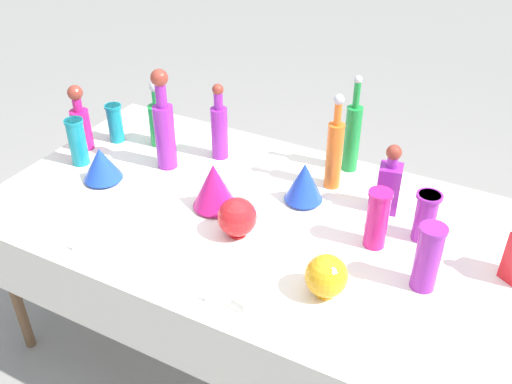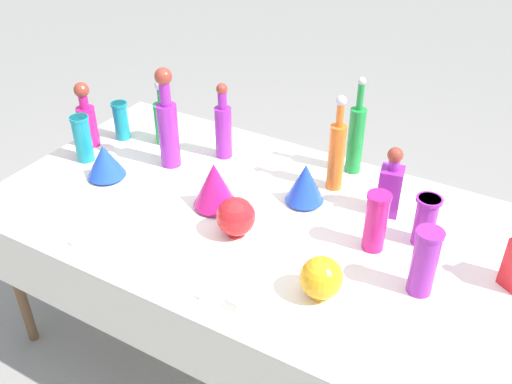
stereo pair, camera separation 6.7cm
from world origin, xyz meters
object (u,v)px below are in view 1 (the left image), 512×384
(tall_bottle_4, at_px, (334,151))
(slender_vase_0, at_px, (115,122))
(tall_bottle_5, at_px, (352,135))
(fluted_vase_2, at_px, (101,164))
(round_bowl_1, at_px, (326,276))
(fluted_vase_1, at_px, (214,185))
(cardboard_box_behind_left, at_px, (402,222))
(slender_vase_3, at_px, (377,218))
(tall_bottle_0, at_px, (81,122))
(tall_bottle_3, at_px, (219,127))
(slender_vase_1, at_px, (428,256))
(square_decanter_0, at_px, (389,183))
(slender_vase_2, at_px, (426,215))
(tall_bottle_1, at_px, (158,121))
(fluted_vase_0, at_px, (304,182))
(round_bowl_0, at_px, (238,217))
(tall_bottle_2, at_px, (164,126))
(slender_vase_4, at_px, (77,141))

(tall_bottle_4, relative_size, slender_vase_0, 2.25)
(tall_bottle_4, xyz_separation_m, tall_bottle_5, (0.02, 0.16, -0.00))
(fluted_vase_2, bearing_deg, round_bowl_1, -10.40)
(tall_bottle_4, distance_m, fluted_vase_1, 0.50)
(cardboard_box_behind_left, bearing_deg, fluted_vase_2, -131.29)
(slender_vase_3, height_order, fluted_vase_1, slender_vase_3)
(tall_bottle_0, relative_size, tall_bottle_3, 0.88)
(tall_bottle_5, bearing_deg, tall_bottle_4, -96.29)
(tall_bottle_0, relative_size, slender_vase_1, 1.27)
(square_decanter_0, distance_m, slender_vase_1, 0.43)
(tall_bottle_0, relative_size, slender_vase_2, 1.60)
(tall_bottle_0, xyz_separation_m, tall_bottle_3, (0.58, 0.22, 0.01))
(tall_bottle_5, bearing_deg, round_bowl_1, -75.55)
(tall_bottle_5, xyz_separation_m, fluted_vase_2, (-0.87, -0.56, -0.08))
(tall_bottle_1, relative_size, tall_bottle_5, 0.72)
(tall_bottle_1, bearing_deg, tall_bottle_5, 13.05)
(square_decanter_0, xyz_separation_m, fluted_vase_0, (-0.30, -0.10, -0.03))
(slender_vase_1, bearing_deg, round_bowl_0, -176.20)
(cardboard_box_behind_left, bearing_deg, slender_vase_2, -75.42)
(tall_bottle_2, xyz_separation_m, tall_bottle_5, (0.70, 0.34, -0.03))
(tall_bottle_3, xyz_separation_m, slender_vase_1, (1.00, -0.41, -0.02))
(tall_bottle_0, height_order, fluted_vase_1, tall_bottle_0)
(tall_bottle_2, height_order, tall_bottle_4, tall_bottle_2)
(tall_bottle_4, relative_size, slender_vase_4, 1.94)
(tall_bottle_3, xyz_separation_m, fluted_vase_1, (0.18, -0.34, -0.04))
(square_decanter_0, xyz_separation_m, fluted_vase_1, (-0.59, -0.29, -0.02))
(tall_bottle_1, xyz_separation_m, tall_bottle_3, (0.30, 0.03, 0.03))
(tall_bottle_5, distance_m, fluted_vase_1, 0.63)
(fluted_vase_0, xyz_separation_m, round_bowl_0, (-0.12, -0.31, -0.01))
(tall_bottle_0, bearing_deg, slender_vase_1, -6.84)
(slender_vase_0, height_order, fluted_vase_1, fluted_vase_1)
(slender_vase_3, bearing_deg, fluted_vase_2, -174.09)
(round_bowl_1, bearing_deg, tall_bottle_5, 104.45)
(fluted_vase_1, distance_m, fluted_vase_2, 0.51)
(tall_bottle_0, height_order, cardboard_box_behind_left, tall_bottle_0)
(slender_vase_0, xyz_separation_m, cardboard_box_behind_left, (1.19, 0.87, -0.73))
(slender_vase_0, xyz_separation_m, fluted_vase_0, (0.96, -0.05, -0.01))
(slender_vase_4, bearing_deg, square_decanter_0, 12.47)
(fluted_vase_2, bearing_deg, square_decanter_0, 17.44)
(slender_vase_1, height_order, slender_vase_3, slender_vase_1)
(tall_bottle_2, relative_size, fluted_vase_1, 2.29)
(slender_vase_2, height_order, cardboard_box_behind_left, slender_vase_2)
(fluted_vase_2, bearing_deg, tall_bottle_3, 50.19)
(tall_bottle_3, xyz_separation_m, fluted_vase_2, (-0.33, -0.39, -0.06))
(round_bowl_1, bearing_deg, tall_bottle_2, 155.16)
(slender_vase_4, bearing_deg, tall_bottle_1, 56.14)
(fluted_vase_1, xyz_separation_m, round_bowl_1, (0.56, -0.24, -0.02))
(fluted_vase_2, bearing_deg, tall_bottle_4, 25.33)
(slender_vase_0, relative_size, fluted_vase_1, 0.93)
(tall_bottle_1, bearing_deg, round_bowl_1, -28.36)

